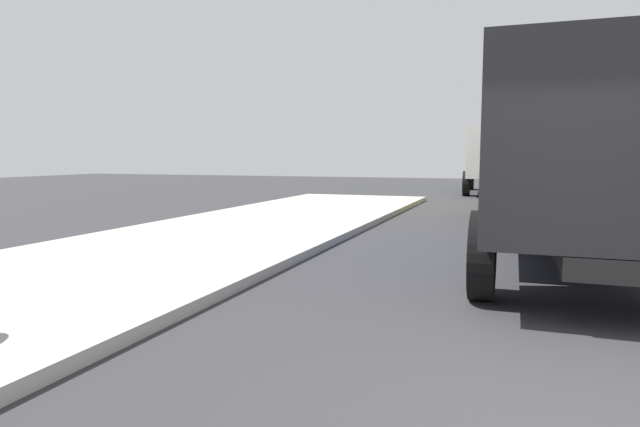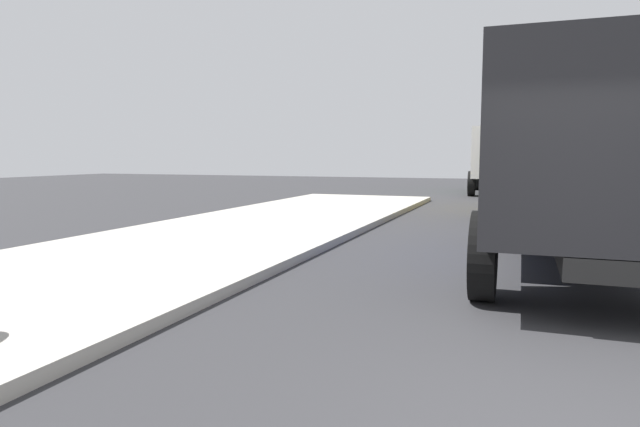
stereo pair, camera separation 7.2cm
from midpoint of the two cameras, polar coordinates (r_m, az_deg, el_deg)
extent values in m
cube|color=#1E3899|center=(10.28, 25.29, 4.57)|extent=(4.81, 2.52, 1.60)
cube|color=black|center=(6.70, 28.06, 6.53)|extent=(2.01, 2.51, 2.20)
cube|color=black|center=(9.25, 25.61, -1.33)|extent=(7.00, 0.93, 0.24)
cylinder|color=black|center=(6.96, 17.00, -4.25)|extent=(1.10, 0.30, 1.10)
cylinder|color=black|center=(11.51, 18.33, -0.30)|extent=(1.10, 0.30, 1.10)
cube|color=gold|center=(19.25, 21.80, 5.14)|extent=(4.89, 2.67, 1.60)
cube|color=black|center=(15.66, 22.60, 6.09)|extent=(2.09, 2.57, 2.20)
cube|color=black|center=(18.18, 21.88, 2.17)|extent=(7.03, 1.15, 0.24)
cylinder|color=black|center=(16.04, 26.81, 1.06)|extent=(1.11, 0.34, 1.10)
cylinder|color=black|center=(15.86, 17.85, 1.37)|extent=(1.11, 0.34, 1.10)
cylinder|color=black|center=(20.59, 24.97, 2.11)|extent=(1.11, 0.34, 1.10)
cylinder|color=black|center=(20.45, 17.99, 2.35)|extent=(1.11, 0.34, 1.10)
cube|color=#237033|center=(28.26, 18.56, 5.41)|extent=(4.89, 2.68, 1.60)
cube|color=silver|center=(24.66, 18.60, 6.05)|extent=(2.09, 2.57, 2.20)
cube|color=black|center=(27.18, 18.50, 3.43)|extent=(7.03, 1.16, 0.24)
cylinder|color=black|center=(24.92, 21.37, 2.84)|extent=(1.11, 0.34, 1.10)
cylinder|color=black|center=(24.92, 15.62, 3.04)|extent=(1.11, 0.34, 1.10)
cylinder|color=black|center=(29.51, 20.92, 3.30)|extent=(1.11, 0.34, 1.10)
cylinder|color=black|center=(29.51, 16.05, 3.46)|extent=(1.11, 0.34, 1.10)
camera|label=1|loc=(0.04, -89.67, 0.04)|focal=30.66mm
camera|label=2|loc=(0.04, 90.33, -0.04)|focal=30.66mm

